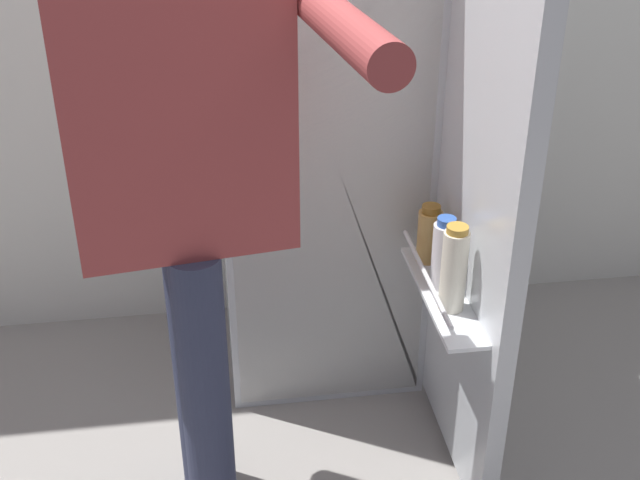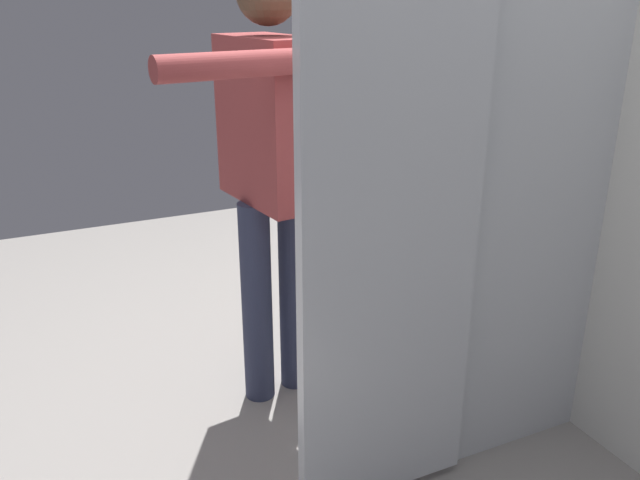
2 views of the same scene
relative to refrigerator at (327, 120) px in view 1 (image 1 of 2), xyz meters
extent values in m
plane|color=gray|center=(-0.02, -0.49, -0.86)|extent=(5.61, 5.61, 0.00)
cube|color=silver|center=(-0.02, 0.05, 0.00)|extent=(0.60, 0.57, 1.71)
cube|color=white|center=(-0.02, -0.23, 0.00)|extent=(0.56, 0.01, 1.67)
cube|color=white|center=(-0.02, -0.19, 0.12)|extent=(0.52, 0.09, 0.01)
cube|color=silver|center=(0.30, -0.52, 0.00)|extent=(0.05, 0.57, 1.65)
cube|color=white|center=(0.22, -0.52, -0.29)|extent=(0.11, 0.49, 0.01)
cylinder|color=silver|center=(0.18, -0.52, -0.23)|extent=(0.01, 0.47, 0.01)
cylinder|color=tan|center=(0.23, -0.36, -0.21)|extent=(0.07, 0.07, 0.15)
cylinder|color=#996623|center=(0.23, -0.36, -0.13)|extent=(0.05, 0.05, 0.02)
cylinder|color=#EDE5CC|center=(0.23, -0.60, -0.18)|extent=(0.06, 0.06, 0.22)
cylinder|color=#B78933|center=(0.23, -0.60, -0.06)|extent=(0.05, 0.05, 0.02)
cylinder|color=white|center=(0.23, -0.49, -0.20)|extent=(0.06, 0.06, 0.18)
cylinder|color=#335BB2|center=(0.23, -0.49, -0.10)|extent=(0.05, 0.05, 0.02)
cylinder|color=#2D334C|center=(-0.42, -0.53, -0.44)|extent=(0.12, 0.12, 0.83)
cylinder|color=#2D334C|center=(-0.40, -0.70, -0.44)|extent=(0.12, 0.12, 0.83)
cube|color=#9E3D3D|center=(-0.41, -0.61, 0.27)|extent=(0.49, 0.28, 0.59)
cylinder|color=#9E3D3D|center=(-0.44, -0.38, 0.24)|extent=(0.08, 0.08, 0.55)
cylinder|color=#9E3D3D|center=(-0.11, -0.81, 0.50)|extent=(0.16, 0.56, 0.08)
camera|label=1|loc=(-0.35, -2.27, 0.89)|focal=46.64mm
camera|label=2|loc=(1.76, -1.43, 0.69)|focal=36.25mm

